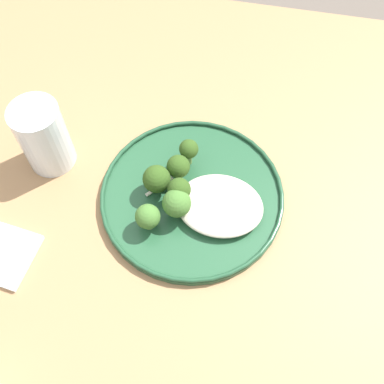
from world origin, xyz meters
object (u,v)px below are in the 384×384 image
object	(u,v)px
seared_scallop_left_edge	(240,224)
broccoli_floret_front_edge	(189,150)
seared_scallop_rear_pale	(231,203)
broccoli_floret_left_leaning	(148,217)
seared_scallop_right_edge	(244,197)
broccoli_floret_tall_stalk	(177,203)
dinner_plate	(192,196)
seared_scallop_half_hidden	(217,209)
broccoli_floret_split_head	(157,179)
broccoli_floret_small_sprig	(180,187)
broccoli_floret_center_pile	(178,167)
water_glass	(45,140)

from	to	relation	value
seared_scallop_left_edge	broccoli_floret_front_edge	xyz separation A→B (m)	(-0.10, 0.10, 0.03)
seared_scallop_left_edge	seared_scallop_rear_pale	world-z (taller)	same
seared_scallop_rear_pale	broccoli_floret_left_leaning	bearing A→B (deg)	-153.75
seared_scallop_left_edge	seared_scallop_rear_pale	distance (m)	0.04
seared_scallop_right_edge	broccoli_floret_tall_stalk	bearing A→B (deg)	-155.43
dinner_plate	broccoli_floret_front_edge	world-z (taller)	broccoli_floret_front_edge
seared_scallop_half_hidden	broccoli_floret_tall_stalk	size ratio (longest dim) A/B	0.46
broccoli_floret_split_head	broccoli_floret_small_sprig	bearing A→B (deg)	-14.63
broccoli_floret_small_sprig	dinner_plate	bearing A→B (deg)	33.55
seared_scallop_left_edge	broccoli_floret_left_leaning	xyz separation A→B (m)	(-0.14, -0.03, 0.02)
broccoli_floret_left_leaning	broccoli_floret_center_pile	bearing A→B (deg)	74.50
seared_scallop_right_edge	broccoli_floret_center_pile	xyz separation A→B (m)	(-0.11, 0.02, 0.02)
seared_scallop_left_edge	broccoli_floret_split_head	size ratio (longest dim) A/B	0.49
broccoli_floret_split_head	broccoli_floret_tall_stalk	bearing A→B (deg)	-42.80
broccoli_floret_split_head	seared_scallop_left_edge	bearing A→B (deg)	-15.81
dinner_plate	seared_scallop_right_edge	distance (m)	0.08
dinner_plate	seared_scallop_rear_pale	xyz separation A→B (m)	(0.06, -0.01, 0.01)
seared_scallop_half_hidden	water_glass	size ratio (longest dim) A/B	0.22
seared_scallop_left_edge	seared_scallop_right_edge	world-z (taller)	seared_scallop_right_edge
broccoli_floret_left_leaning	broccoli_floret_split_head	distance (m)	0.06
seared_scallop_right_edge	broccoli_floret_left_leaning	bearing A→B (deg)	-151.84
broccoli_floret_small_sprig	broccoli_floret_split_head	world-z (taller)	broccoli_floret_small_sprig
broccoli_floret_tall_stalk	broccoli_floret_split_head	world-z (taller)	broccoli_floret_tall_stalk
broccoli_floret_small_sprig	broccoli_floret_center_pile	bearing A→B (deg)	105.47
broccoli_floret_tall_stalk	broccoli_floret_center_pile	distance (m)	0.07
broccoli_floret_left_leaning	broccoli_floret_front_edge	xyz separation A→B (m)	(0.04, 0.12, 0.01)
broccoli_floret_split_head	seared_scallop_rear_pale	bearing A→B (deg)	-3.28
broccoli_floret_small_sprig	water_glass	bearing A→B (deg)	169.92
broccoli_floret_small_sprig	broccoli_floret_split_head	xyz separation A→B (m)	(-0.04, 0.01, -0.01)
dinner_plate	broccoli_floret_small_sprig	distance (m)	0.04
broccoli_floret_tall_stalk	water_glass	world-z (taller)	water_glass
seared_scallop_right_edge	seared_scallop_rear_pale	distance (m)	0.02
broccoli_floret_tall_stalk	seared_scallop_half_hidden	bearing A→B (deg)	12.84
broccoli_floret_left_leaning	water_glass	distance (m)	0.21
broccoli_floret_tall_stalk	broccoli_floret_front_edge	bearing A→B (deg)	90.80
broccoli_floret_small_sprig	broccoli_floret_tall_stalk	world-z (taller)	same
seared_scallop_rear_pale	broccoli_floret_split_head	distance (m)	0.12
seared_scallop_half_hidden	broccoli_floret_center_pile	world-z (taller)	broccoli_floret_center_pile
seared_scallop_right_edge	broccoli_floret_center_pile	bearing A→B (deg)	168.76
broccoli_floret_tall_stalk	broccoli_floret_split_head	distance (m)	0.05
seared_scallop_right_edge	seared_scallop_left_edge	bearing A→B (deg)	-88.64
seared_scallop_right_edge	broccoli_floret_split_head	bearing A→B (deg)	-176.68
broccoli_floret_center_pile	seared_scallop_left_edge	bearing A→B (deg)	-31.93
broccoli_floret_small_sprig	broccoli_floret_center_pile	xyz separation A→B (m)	(-0.01, 0.04, -0.01)
broccoli_floret_left_leaning	water_glass	size ratio (longest dim) A/B	0.41
seared_scallop_half_hidden	broccoli_floret_split_head	world-z (taller)	broccoli_floret_split_head
seared_scallop_right_edge	broccoli_floret_tall_stalk	xyz separation A→B (m)	(-0.10, -0.04, 0.02)
broccoli_floret_split_head	water_glass	bearing A→B (deg)	170.87
broccoli_floret_center_pile	broccoli_floret_split_head	bearing A→B (deg)	-133.14
dinner_plate	seared_scallop_right_edge	world-z (taller)	seared_scallop_right_edge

